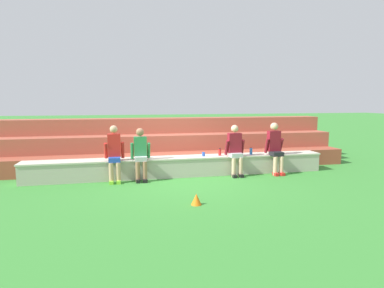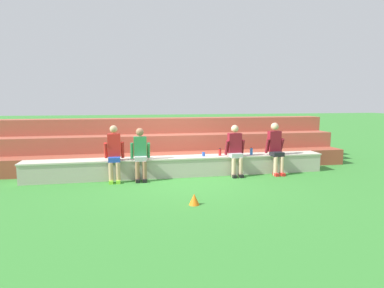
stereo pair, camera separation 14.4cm
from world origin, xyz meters
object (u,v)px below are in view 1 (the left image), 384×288
Objects in this scene: person_right_of_center at (275,146)px; water_bottle_near_right at (251,151)px; water_bottle_mid_left at (220,152)px; person_left_of_center at (141,153)px; sports_cone at (196,199)px; person_far_left at (114,152)px; plastic_cup_left_end at (204,154)px; person_center at (235,149)px.

water_bottle_near_right is (-0.63, 0.23, -0.14)m from person_right_of_center.
person_right_of_center is 1.58m from water_bottle_mid_left.
sports_cone is at bearing -66.89° from person_left_of_center.
person_far_left is 3.80m from water_bottle_near_right.
water_bottle_mid_left is 1.84× the size of plastic_cup_left_end.
person_left_of_center is 0.94× the size of person_right_of_center.
water_bottle_mid_left is at bearing 4.53° from person_far_left.
person_right_of_center reaches higher than person_left_of_center.
plastic_cup_left_end is (-0.47, -0.01, -0.04)m from water_bottle_mid_left.
person_far_left reaches higher than person_center.
person_left_of_center is (0.66, -0.03, -0.04)m from person_far_left.
person_far_left reaches higher than sports_cone.
person_left_of_center is at bearing -171.92° from plastic_cup_left_end.
sports_cone is at bearing -125.85° from person_center.
water_bottle_mid_left is at bearing 1.61° from plastic_cup_left_end.
water_bottle_mid_left is at bearing 143.65° from person_center.
person_right_of_center is 12.76× the size of plastic_cup_left_end.
person_left_of_center is 2.57m from person_center.
water_bottle_near_right reaches higher than sports_cone.
water_bottle_mid_left reaches higher than sports_cone.
water_bottle_near_right is (3.79, 0.21, -0.13)m from person_far_left.
person_center is 0.46m from water_bottle_mid_left.
water_bottle_near_right is 0.94× the size of sports_cone.
person_right_of_center reaches higher than person_center.
sports_cone is (-0.78, -2.49, -0.47)m from plastic_cup_left_end.
plastic_cup_left_end is (2.40, 0.21, -0.18)m from person_far_left.
water_bottle_near_right is at bearing 159.76° from person_right_of_center.
person_far_left is at bearing 179.69° from person_right_of_center.
sports_cone is (-1.25, -2.50, -0.52)m from water_bottle_mid_left.
person_center is at bearing -0.67° from person_far_left.
water_bottle_near_right reaches higher than water_bottle_mid_left.
person_far_left reaches higher than plastic_cup_left_end.
person_far_left is 2.86m from sports_cone.
person_right_of_center reaches higher than sports_cone.
plastic_cup_left_end is at bearing 5.10° from person_far_left.
person_left_of_center is 3.76m from person_right_of_center.
water_bottle_mid_left reaches higher than plastic_cup_left_end.
person_right_of_center is at bearing -6.69° from plastic_cup_left_end.
person_center reaches higher than sports_cone.
person_far_left is 1.06× the size of person_left_of_center.
person_far_left reaches higher than water_bottle_mid_left.
person_center reaches higher than water_bottle_mid_left.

